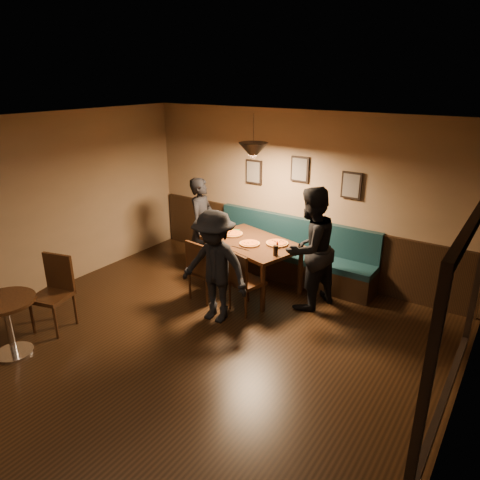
{
  "coord_description": "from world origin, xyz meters",
  "views": [
    {
      "loc": [
        3.24,
        -3.07,
        3.32
      ],
      "look_at": [
        -0.3,
        2.15,
        0.95
      ],
      "focal_mm": 33.07,
      "sensor_mm": 36.0,
      "label": 1
    }
  ],
  "objects_px": {
    "booth_bench": "(289,250)",
    "chair_near_left": "(206,270)",
    "diner_front": "(215,267)",
    "cafe_chair_far": "(51,295)",
    "cafe_table": "(9,327)",
    "diner_left": "(202,225)",
    "diner_right": "(310,249)",
    "dining_table": "(252,265)",
    "chair_near_right": "(247,281)",
    "soda_glass": "(276,250)",
    "tabasco_bottle": "(277,245)"
  },
  "relations": [
    {
      "from": "dining_table",
      "to": "tabasco_bottle",
      "type": "relative_size",
      "value": 11.88
    },
    {
      "from": "cafe_table",
      "to": "cafe_chair_far",
      "type": "xyz_separation_m",
      "value": [
        -0.09,
        0.67,
        0.13
      ]
    },
    {
      "from": "chair_near_left",
      "to": "soda_glass",
      "type": "bearing_deg",
      "value": 29.29
    },
    {
      "from": "diner_front",
      "to": "chair_near_left",
      "type": "bearing_deg",
      "value": 136.81
    },
    {
      "from": "dining_table",
      "to": "cafe_chair_far",
      "type": "bearing_deg",
      "value": -106.44
    },
    {
      "from": "diner_front",
      "to": "cafe_table",
      "type": "distance_m",
      "value": 2.69
    },
    {
      "from": "tabasco_bottle",
      "to": "diner_right",
      "type": "bearing_deg",
      "value": 1.79
    },
    {
      "from": "chair_near_left",
      "to": "cafe_chair_far",
      "type": "relative_size",
      "value": 0.95
    },
    {
      "from": "chair_near_right",
      "to": "tabasco_bottle",
      "type": "xyz_separation_m",
      "value": [
        0.14,
        0.62,
        0.4
      ]
    },
    {
      "from": "diner_right",
      "to": "tabasco_bottle",
      "type": "relative_size",
      "value": 14.44
    },
    {
      "from": "dining_table",
      "to": "chair_near_right",
      "type": "distance_m",
      "value": 0.75
    },
    {
      "from": "diner_right",
      "to": "tabasco_bottle",
      "type": "distance_m",
      "value": 0.54
    },
    {
      "from": "cafe_table",
      "to": "dining_table",
      "type": "bearing_deg",
      "value": 65.43
    },
    {
      "from": "diner_front",
      "to": "diner_right",
      "type": "bearing_deg",
      "value": 47.95
    },
    {
      "from": "chair_near_left",
      "to": "tabasco_bottle",
      "type": "relative_size",
      "value": 7.63
    },
    {
      "from": "diner_left",
      "to": "diner_right",
      "type": "relative_size",
      "value": 0.91
    },
    {
      "from": "cafe_table",
      "to": "cafe_chair_far",
      "type": "distance_m",
      "value": 0.69
    },
    {
      "from": "chair_near_right",
      "to": "diner_right",
      "type": "distance_m",
      "value": 1.03
    },
    {
      "from": "diner_right",
      "to": "chair_near_left",
      "type": "bearing_deg",
      "value": -47.16
    },
    {
      "from": "diner_right",
      "to": "diner_left",
      "type": "bearing_deg",
      "value": -77.34
    },
    {
      "from": "chair_near_left",
      "to": "cafe_table",
      "type": "relative_size",
      "value": 1.27
    },
    {
      "from": "dining_table",
      "to": "diner_right",
      "type": "relative_size",
      "value": 0.82
    },
    {
      "from": "diner_left",
      "to": "cafe_table",
      "type": "bearing_deg",
      "value": 162.37
    },
    {
      "from": "booth_bench",
      "to": "diner_left",
      "type": "xyz_separation_m",
      "value": [
        -1.43,
        -0.56,
        0.34
      ]
    },
    {
      "from": "diner_right",
      "to": "soda_glass",
      "type": "height_order",
      "value": "diner_right"
    },
    {
      "from": "chair_near_right",
      "to": "diner_front",
      "type": "distance_m",
      "value": 0.62
    },
    {
      "from": "chair_near_left",
      "to": "diner_right",
      "type": "bearing_deg",
      "value": 32.09
    },
    {
      "from": "diner_front",
      "to": "cafe_chair_far",
      "type": "bearing_deg",
      "value": -141.65
    },
    {
      "from": "diner_front",
      "to": "cafe_table",
      "type": "relative_size",
      "value": 2.13
    },
    {
      "from": "chair_near_right",
      "to": "booth_bench",
      "type": "bearing_deg",
      "value": 107.61
    },
    {
      "from": "diner_left",
      "to": "diner_front",
      "type": "distance_m",
      "value": 1.78
    },
    {
      "from": "diner_left",
      "to": "diner_front",
      "type": "xyz_separation_m",
      "value": [
        1.24,
        -1.27,
        -0.02
      ]
    },
    {
      "from": "dining_table",
      "to": "diner_left",
      "type": "height_order",
      "value": "diner_left"
    },
    {
      "from": "diner_front",
      "to": "soda_glass",
      "type": "xyz_separation_m",
      "value": [
        0.49,
        0.84,
        0.08
      ]
    },
    {
      "from": "soda_glass",
      "to": "diner_right",
      "type": "bearing_deg",
      "value": 31.71
    },
    {
      "from": "booth_bench",
      "to": "cafe_table",
      "type": "distance_m",
      "value": 4.34
    },
    {
      "from": "chair_near_left",
      "to": "diner_left",
      "type": "relative_size",
      "value": 0.58
    },
    {
      "from": "chair_near_left",
      "to": "chair_near_right",
      "type": "height_order",
      "value": "chair_near_left"
    },
    {
      "from": "diner_front",
      "to": "booth_bench",
      "type": "bearing_deg",
      "value": 81.54
    },
    {
      "from": "chair_near_right",
      "to": "cafe_chair_far",
      "type": "bearing_deg",
      "value": -118.99
    },
    {
      "from": "diner_right",
      "to": "tabasco_bottle",
      "type": "height_order",
      "value": "diner_right"
    },
    {
      "from": "cafe_chair_far",
      "to": "soda_glass",
      "type": "bearing_deg",
      "value": -148.25
    },
    {
      "from": "booth_bench",
      "to": "cafe_chair_far",
      "type": "relative_size",
      "value": 2.9
    },
    {
      "from": "booth_bench",
      "to": "diner_right",
      "type": "xyz_separation_m",
      "value": [
        0.72,
        -0.73,
        0.43
      ]
    },
    {
      "from": "chair_near_right",
      "to": "diner_left",
      "type": "distance_m",
      "value": 1.72
    },
    {
      "from": "booth_bench",
      "to": "chair_near_right",
      "type": "bearing_deg",
      "value": -88.32
    },
    {
      "from": "booth_bench",
      "to": "chair_near_left",
      "type": "distance_m",
      "value": 1.57
    },
    {
      "from": "cafe_table",
      "to": "soda_glass",
      "type": "bearing_deg",
      "value": 54.93
    },
    {
      "from": "diner_right",
      "to": "cafe_chair_far",
      "type": "height_order",
      "value": "diner_right"
    },
    {
      "from": "diner_left",
      "to": "tabasco_bottle",
      "type": "xyz_separation_m",
      "value": [
        1.61,
        -0.18,
        0.04
      ]
    }
  ]
}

